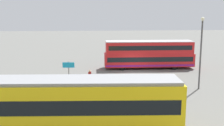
# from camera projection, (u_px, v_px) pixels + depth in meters

# --- Properties ---
(ground_plane) EXTENTS (160.00, 160.00, 0.00)m
(ground_plane) POSITION_uv_depth(u_px,v_px,m) (135.00, 74.00, 34.20)
(ground_plane) COLOR #63635E
(double_decker_bus) EXTENTS (12.04, 2.78, 3.74)m
(double_decker_bus) POSITION_uv_depth(u_px,v_px,m) (149.00, 54.00, 37.27)
(double_decker_bus) COLOR red
(double_decker_bus) RESTS_ON ground
(tram_yellow) EXTENTS (14.51, 3.47, 3.55)m
(tram_yellow) POSITION_uv_depth(u_px,v_px,m) (65.00, 105.00, 17.16)
(tram_yellow) COLOR yellow
(tram_yellow) RESTS_ON ground
(pedestrian_near_railing) EXTENTS (0.39, 0.39, 1.68)m
(pedestrian_near_railing) POSITION_uv_depth(u_px,v_px,m) (90.00, 77.00, 28.55)
(pedestrian_near_railing) COLOR #33384C
(pedestrian_near_railing) RESTS_ON ground
(pedestrian_railing) EXTENTS (7.29, 1.07, 1.08)m
(pedestrian_railing) POSITION_uv_depth(u_px,v_px,m) (108.00, 78.00, 29.12)
(pedestrian_railing) COLOR gray
(pedestrian_railing) RESTS_ON ground
(info_sign) EXTENTS (1.25, 0.16, 2.43)m
(info_sign) POSITION_uv_depth(u_px,v_px,m) (69.00, 68.00, 29.21)
(info_sign) COLOR slate
(info_sign) RESTS_ON ground
(street_lamp) EXTENTS (0.36, 0.36, 7.09)m
(street_lamp) POSITION_uv_depth(u_px,v_px,m) (201.00, 48.00, 26.81)
(street_lamp) COLOR #4C4C51
(street_lamp) RESTS_ON ground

